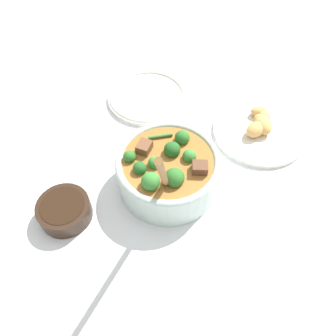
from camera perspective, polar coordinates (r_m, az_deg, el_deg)
ground_plane at (r=0.75m, az=-0.00°, el=-2.65°), size 4.00×4.00×0.00m
stew_bowl at (r=0.70m, az=-0.02°, el=-0.31°), size 0.27×0.22×0.29m
condiment_bowl at (r=0.72m, az=-17.60°, el=-6.96°), size 0.11×0.11×0.04m
empty_plate at (r=0.93m, az=-3.58°, el=12.35°), size 0.22×0.22×0.02m
food_plate at (r=0.87m, az=15.64°, el=6.59°), size 0.23×0.23×0.05m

